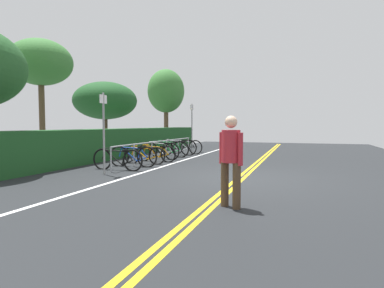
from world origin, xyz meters
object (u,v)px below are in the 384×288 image
bicycle_7 (186,147)px  tree_mid (41,63)px  bicycle_3 (156,153)px  sign_post_near (104,126)px  bike_rack (159,146)px  bicycle_0 (117,159)px  tree_extra (166,91)px  pedestrian (231,156)px  tree_far_right (105,101)px  bicycle_4 (161,151)px  bicycle_1 (133,156)px  bicycle_2 (144,155)px  bicycle_5 (169,149)px  sign_post_far (192,123)px  bicycle_6 (177,147)px

bicycle_7 → tree_mid: (-4.48, 4.53, 3.52)m
bicycle_3 → sign_post_near: 3.63m
bike_rack → bicycle_0: size_ratio=3.93×
bicycle_0 → sign_post_near: bearing=-170.5°
bike_rack → tree_extra: 9.28m
pedestrian → tree_far_right: size_ratio=0.43×
tree_extra → bicycle_7: bearing=-147.5°
bicycle_4 → pedestrian: size_ratio=1.14×
bicycle_1 → bicycle_3: size_ratio=0.99×
bicycle_0 → bicycle_2: (1.72, -0.06, -0.02)m
bicycle_5 → bicycle_7: size_ratio=1.05×
bicycle_4 → bicycle_1: bearing=-177.8°
pedestrian → tree_extra: tree_extra is taller
sign_post_far → bicycle_4: bearing=-179.9°
bicycle_5 → tree_far_right: size_ratio=0.49×
bicycle_6 → tree_mid: size_ratio=0.37×
bicycle_0 → pedestrian: bearing=-128.0°
bicycle_0 → pedestrian: pedestrian is taller
bicycle_4 → tree_extra: bearing=21.8°
tree_far_right → tree_extra: 5.44m
bicycle_5 → tree_far_right: tree_far_right is taller
sign_post_far → tree_far_right: bearing=108.7°
tree_mid → tree_extra: (9.60, -1.27, -0.23)m
bicycle_1 → bicycle_3: bearing=-2.5°
bicycle_4 → tree_extra: 8.98m
bicycle_4 → pedestrian: bearing=-147.3°
bike_rack → sign_post_far: sign_post_far is taller
bicycle_5 → tree_mid: tree_mid is taller
bicycle_4 → bicycle_5: 0.85m
tree_extra → bicycle_5: bearing=-155.8°
tree_mid → tree_extra: 9.68m
bicycle_4 → bicycle_5: size_ratio=1.00×
bicycle_5 → tree_extra: size_ratio=0.35×
bicycle_2 → sign_post_near: bearing=-177.8°
pedestrian → bicycle_5: bearing=29.7°
sign_post_near → bicycle_4: bearing=2.5°
bicycle_0 → bicycle_7: (6.03, -0.13, 0.01)m
bicycle_3 → bicycle_6: bicycle_6 is taller
sign_post_far → pedestrian: bearing=-158.0°
bike_rack → tree_mid: 5.74m
bike_rack → tree_mid: (-1.45, 4.48, 3.28)m
bicycle_3 → pedestrian: 7.25m
bicycle_7 → bicycle_0: bearing=178.7°
bicycle_6 → tree_extra: tree_extra is taller
bicycle_4 → sign_post_far: size_ratio=0.71×
bicycle_3 → sign_post_far: size_ratio=0.70×
bicycle_3 → tree_extra: tree_extra is taller
bicycle_0 → tree_extra: size_ratio=0.35×
pedestrian → sign_post_near: size_ratio=0.68×
bicycle_0 → bicycle_7: size_ratio=1.05×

